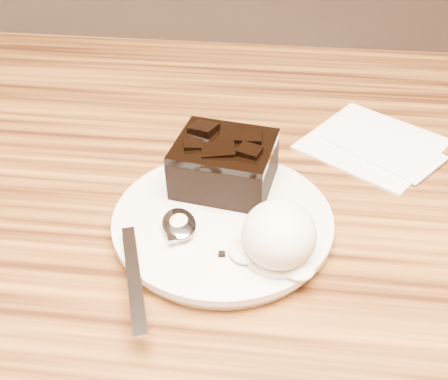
# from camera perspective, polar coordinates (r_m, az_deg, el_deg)

# --- Properties ---
(plate) EXTENTS (0.21, 0.21, 0.02)m
(plate) POSITION_cam_1_polar(r_m,az_deg,el_deg) (0.51, -0.13, -3.50)
(plate) COLOR silver
(plate) RESTS_ON dining_table
(brownie) EXTENTS (0.10, 0.09, 0.04)m
(brownie) POSITION_cam_1_polar(r_m,az_deg,el_deg) (0.53, 0.05, 2.52)
(brownie) COLOR black
(brownie) RESTS_ON plate
(ice_cream_scoop) EXTENTS (0.06, 0.07, 0.05)m
(ice_cream_scoop) POSITION_cam_1_polar(r_m,az_deg,el_deg) (0.45, 5.88, -4.71)
(ice_cream_scoop) COLOR #F2E4CC
(ice_cream_scoop) RESTS_ON plate
(melt_puddle) EXTENTS (0.06, 0.06, 0.00)m
(melt_puddle) POSITION_cam_1_polar(r_m,az_deg,el_deg) (0.47, 5.71, -6.63)
(melt_puddle) COLOR white
(melt_puddle) RESTS_ON plate
(spoon) EXTENTS (0.09, 0.18, 0.01)m
(spoon) POSITION_cam_1_polar(r_m,az_deg,el_deg) (0.49, -4.82, -3.77)
(spoon) COLOR silver
(spoon) RESTS_ON plate
(napkin) EXTENTS (0.19, 0.19, 0.01)m
(napkin) POSITION_cam_1_polar(r_m,az_deg,el_deg) (0.65, 15.56, 4.82)
(napkin) COLOR white
(napkin) RESTS_ON dining_table
(crumb_a) EXTENTS (0.01, 0.01, 0.00)m
(crumb_a) POSITION_cam_1_polar(r_m,az_deg,el_deg) (0.46, -0.24, -6.84)
(crumb_a) COLOR black
(crumb_a) RESTS_ON plate
(crumb_b) EXTENTS (0.01, 0.01, 0.00)m
(crumb_b) POSITION_cam_1_polar(r_m,az_deg,el_deg) (0.49, 2.74, -4.17)
(crumb_b) COLOR black
(crumb_b) RESTS_ON plate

